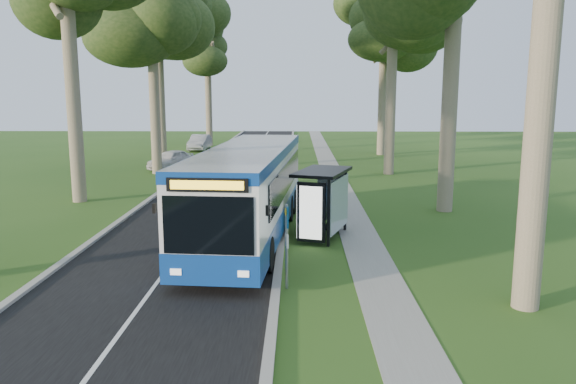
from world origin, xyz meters
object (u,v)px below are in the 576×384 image
litter_bin (307,218)px  car_silver (200,143)px  car_white (171,159)px  bus (249,192)px  bus_stop_sign (287,237)px  bus_shelter (326,192)px

litter_bin → car_silver: size_ratio=0.20×
car_white → bus: bearing=-44.6°
litter_bin → bus: bearing=-145.6°
car_white → car_silver: size_ratio=0.91×
bus_stop_sign → litter_bin: 7.18m
bus → car_white: (-7.33, 19.46, -1.10)m
bus_stop_sign → litter_bin: bearing=73.6°
bus_stop_sign → bus_shelter: bus_shelter is taller
bus_shelter → litter_bin: (-0.71, 1.65, -1.38)m
bus_shelter → litter_bin: bus_shelter is taller
bus_stop_sign → car_white: bus_stop_sign is taller
bus_shelter → bus: bearing=-164.2°
bus_shelter → litter_bin: size_ratio=3.84×
bus → litter_bin: size_ratio=15.01×
bus_shelter → litter_bin: bearing=131.7°
bus → car_silver: 33.52m
bus → bus_stop_sign: (1.53, -5.55, -0.27)m
bus → car_white: bus is taller
bus_stop_sign → car_silver: bearing=92.3°
bus → car_silver: (-7.52, 32.65, -1.05)m
car_white → car_silver: car_silver is taller
bus → bus_shelter: size_ratio=3.91×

